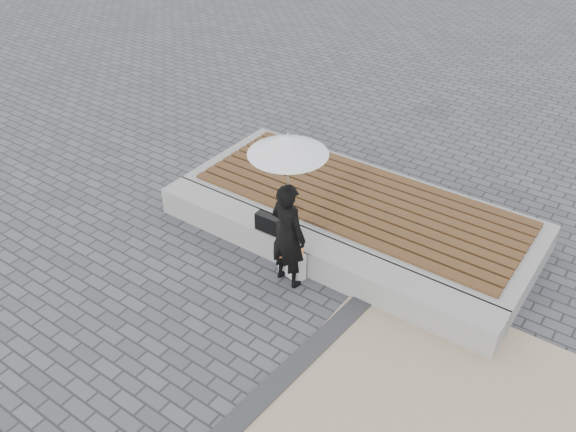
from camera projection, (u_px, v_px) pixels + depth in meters
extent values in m
plane|color=#49494E|center=(235.00, 340.00, 6.86)|extent=(80.00, 80.00, 0.00)
cube|color=#2F3032|center=(261.00, 399.00, 6.16)|extent=(0.61, 5.20, 0.04)
cube|color=gray|center=(313.00, 254.00, 7.82)|extent=(5.00, 0.45, 0.40)
cube|color=gray|center=(359.00, 212.00, 8.62)|extent=(5.00, 2.00, 0.40)
imported|color=black|center=(288.00, 235.00, 7.30)|extent=(0.57, 0.42, 1.44)
cylinder|color=#B4B5B9|center=(288.00, 188.00, 6.92)|extent=(0.02, 0.02, 0.91)
cone|color=silver|center=(288.00, 145.00, 6.59)|extent=(0.91, 0.91, 0.22)
sphere|color=#B4B5B9|center=(288.00, 134.00, 6.52)|extent=(0.03, 0.03, 0.03)
cube|color=black|center=(268.00, 223.00, 7.84)|extent=(0.35, 0.13, 0.24)
cube|color=silver|center=(292.00, 263.00, 7.69)|extent=(0.40, 0.23, 0.39)
cube|color=#F52D45|center=(290.00, 252.00, 7.54)|extent=(0.41, 0.36, 0.01)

